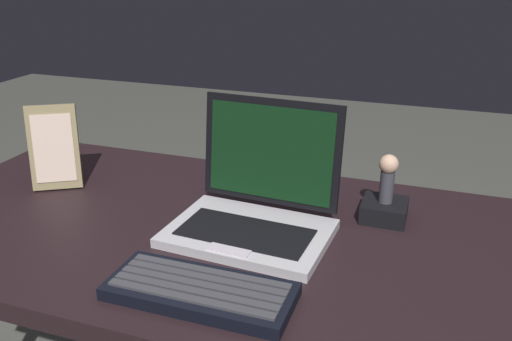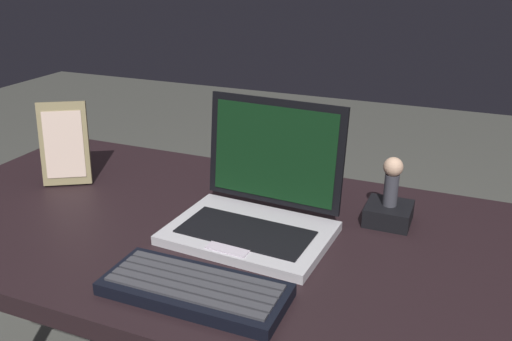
% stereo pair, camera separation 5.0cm
% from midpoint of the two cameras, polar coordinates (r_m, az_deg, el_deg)
% --- Properties ---
extents(desk, '(1.32, 0.69, 0.76)m').
position_cam_midpoint_polar(desk, '(1.14, -6.36, -9.36)').
color(desk, black).
rests_on(desk, ground).
extents(laptop_front, '(0.32, 0.26, 0.25)m').
position_cam_midpoint_polar(laptop_front, '(1.06, -1.41, -3.89)').
color(laptop_front, '#B5B1B7').
rests_on(laptop_front, desk).
extents(external_keyboard, '(0.30, 0.13, 0.03)m').
position_cam_midpoint_polar(external_keyboard, '(0.89, -7.59, -12.56)').
color(external_keyboard, black).
rests_on(external_keyboard, desk).
extents(photo_frame, '(0.12, 0.10, 0.20)m').
position_cam_midpoint_polar(photo_frame, '(1.33, -21.67, 2.23)').
color(photo_frame, olive).
rests_on(photo_frame, desk).
extents(figurine_stand, '(0.09, 0.09, 0.04)m').
position_cam_midpoint_polar(figurine_stand, '(1.14, 12.24, -4.16)').
color(figurine_stand, black).
rests_on(figurine_stand, desk).
extents(figurine, '(0.04, 0.04, 0.10)m').
position_cam_midpoint_polar(figurine, '(1.11, 12.57, -0.49)').
color(figurine, '#383840').
rests_on(figurine, figurine_stand).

